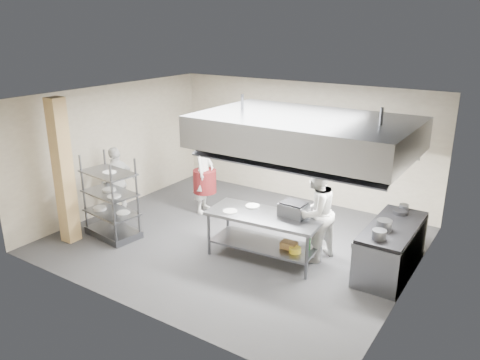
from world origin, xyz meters
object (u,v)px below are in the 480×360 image
Objects in this scene: chef_head at (203,172)px; chef_plating at (117,182)px; chef_line at (315,212)px; island at (264,236)px; pass_rack at (110,197)px; griddle at (294,210)px; stockpot at (384,225)px; cooking_range at (391,249)px.

chef_plating is (-1.48, -1.34, -0.14)m from chef_head.
chef_head reaches higher than chef_line.
chef_plating is (-3.90, -0.08, 0.39)m from island.
chef_line is (4.03, 1.40, 0.08)m from pass_rack.
pass_rack is 3.52× the size of griddle.
chef_head reaches higher than griddle.
pass_rack is at bearing -164.56° from stockpot.
chef_line is 1.29m from stockpot.
island is at bearing 94.52° from chef_plating.
pass_rack is at bearing -161.89° from cooking_range.
chef_head reaches higher than cooking_range.
chef_plating is 6.26× the size of stockpot.
pass_rack reaches higher than cooking_range.
island is 2.35m from cooking_range.
chef_head is 4.56m from stockpot.
chef_head reaches higher than stockpot.
stockpot is (-0.09, -0.30, 0.57)m from cooking_range.
chef_plating is at bearing -172.96° from griddle.
cooking_range is at bearing 120.05° from chef_line.
pass_rack reaches higher than griddle.
chef_plating is at bearing -173.88° from stockpot.
stockpot is (1.60, 0.32, -0.04)m from griddle.
stockpot is at bearing 23.02° from pass_rack.
chef_head is at bearing 171.19° from stockpot.
griddle is at bearing 97.61° from chef_plating.
chef_plating is 4.40m from griddle.
griddle is (2.91, -1.02, 0.05)m from chef_head.
chef_plating is at bearing 137.23° from pass_rack.
chef_head reaches higher than chef_plating.
griddle is at bearing -36.22° from chef_line.
pass_rack is at bearing -55.59° from chef_line.
pass_rack reaches higher than island.
griddle is at bearing -168.71° from stockpot.
chef_head is at bearing -88.10° from chef_line.
cooking_range is (5.40, 1.77, -0.46)m from pass_rack.
chef_plating is 3.38× the size of griddle.
chef_plating reaches higher than cooking_range.
cooking_range is 4.01× the size of griddle.
pass_rack is at bearing -159.97° from griddle.
pass_rack is (-3.21, -0.90, 0.42)m from island.
chef_line reaches higher than pass_rack.
pass_rack reaches higher than stockpot.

